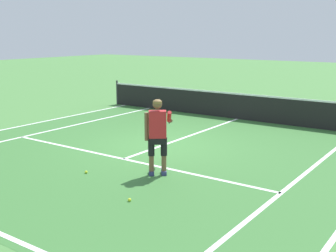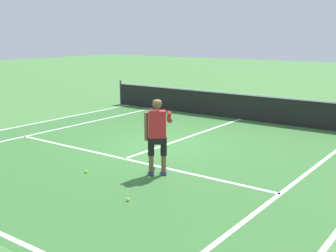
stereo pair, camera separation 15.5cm
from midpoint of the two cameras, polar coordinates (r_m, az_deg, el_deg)
ground_plane at (r=12.19m, az=-0.18°, el=-2.59°), size 80.00×80.00×0.00m
court_inner_surface at (r=11.72m, az=-1.94°, el=-3.19°), size 10.98×11.07×0.00m
line_service at (r=10.94m, az=-5.39°, el=-4.35°), size 8.23×0.10×0.01m
line_centre_service at (r=13.42m, az=3.69°, el=-1.23°), size 0.10×6.40×0.01m
line_singles_left at (r=14.56m, az=-14.80°, el=-0.55°), size 0.10×10.67×0.01m
line_singles_right at (r=9.84m, az=17.41°, el=-6.77°), size 0.10×10.67×0.01m
line_doubles_left at (r=15.63m, az=-17.99°, el=0.11°), size 0.10×10.67×0.01m
tennis_net at (r=16.06m, az=9.88°, el=2.63°), size 11.96×0.08×1.07m
tennis_player at (r=9.47m, az=-0.92°, el=-0.73°), size 0.66×1.19×1.71m
tennis_ball_near_feet at (r=8.26m, az=-4.80°, el=-9.71°), size 0.07×0.07×0.07m
tennis_ball_by_baseline at (r=9.97m, az=-10.36°, el=-5.98°), size 0.07×0.07×0.07m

